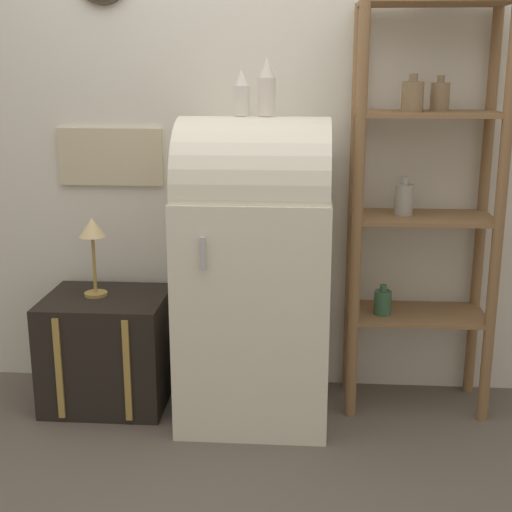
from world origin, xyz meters
TOP-DOWN VIEW (x-y plane):
  - ground_plane at (0.00, 0.00)m, footprint 12.00×12.00m
  - wall_back at (-0.00, 0.57)m, footprint 7.00×0.09m
  - refrigerator at (-0.00, 0.22)m, footprint 0.68×0.70m
  - suitcase_trunk at (-0.72, 0.26)m, footprint 0.58×0.50m
  - shelf_unit at (0.76, 0.35)m, footprint 0.67×0.36m
  - vase_left at (-0.06, 0.24)m, footprint 0.07×0.07m
  - vase_center at (0.05, 0.23)m, footprint 0.08×0.08m
  - desk_lamp at (-0.77, 0.28)m, footprint 0.12×0.12m

SIDE VIEW (x-z plane):
  - ground_plane at x=0.00m, z-range 0.00..0.00m
  - suitcase_trunk at x=-0.72m, z-range 0.00..0.54m
  - refrigerator at x=0.00m, z-range 0.03..1.43m
  - desk_lamp at x=-0.77m, z-range 0.64..1.02m
  - shelf_unit at x=0.76m, z-range 0.12..2.01m
  - wall_back at x=0.00m, z-range 0.00..2.70m
  - vase_left at x=-0.06m, z-range 1.39..1.59m
  - vase_center at x=0.05m, z-range 1.39..1.64m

